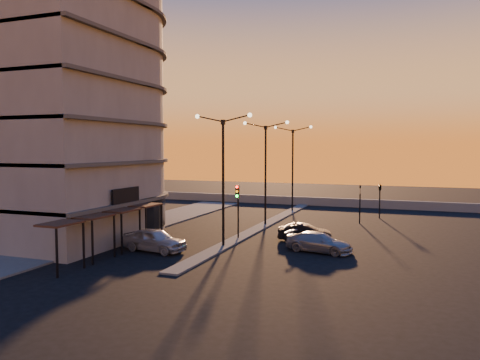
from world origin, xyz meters
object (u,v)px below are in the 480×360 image
object	(u,v)px
streetlamp_mid	(266,164)
car_hatchback	(154,240)
car_sedan	(305,232)
car_wagon	(319,242)
traffic_light_main	(238,202)

from	to	relation	value
streetlamp_mid	car_hatchback	bearing A→B (deg)	-106.69
car_sedan	car_wagon	world-z (taller)	car_wagon
streetlamp_mid	traffic_light_main	distance (m)	7.62
traffic_light_main	streetlamp_mid	bearing A→B (deg)	90.00
car_sedan	car_wagon	xyz separation A→B (m)	(1.75, -3.25, 0.00)
streetlamp_mid	car_hatchback	world-z (taller)	streetlamp_mid
traffic_light_main	car_sedan	world-z (taller)	traffic_light_main
car_hatchback	car_wagon	distance (m)	11.29
streetlamp_mid	car_sedan	size ratio (longest dim) A/B	2.36
car_wagon	streetlamp_mid	bearing A→B (deg)	46.87
traffic_light_main	car_wagon	size ratio (longest dim) A/B	0.92
car_hatchback	car_sedan	distance (m)	11.33
traffic_light_main	car_hatchback	size ratio (longest dim) A/B	0.92
streetlamp_mid	car_wagon	world-z (taller)	streetlamp_mid
streetlamp_mid	car_sedan	world-z (taller)	streetlamp_mid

